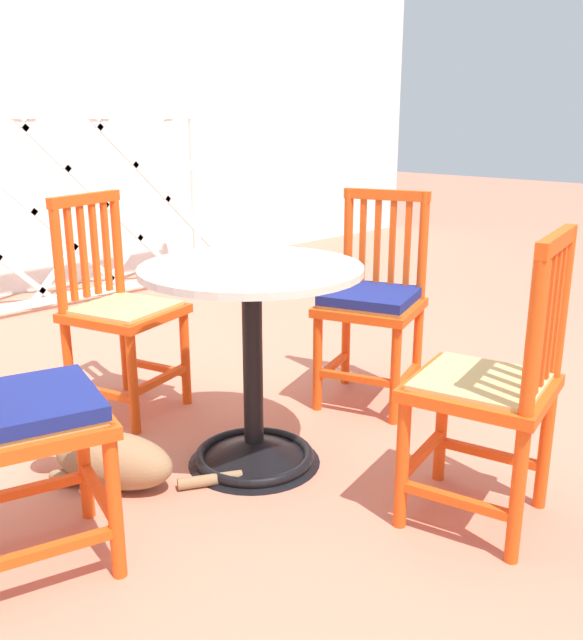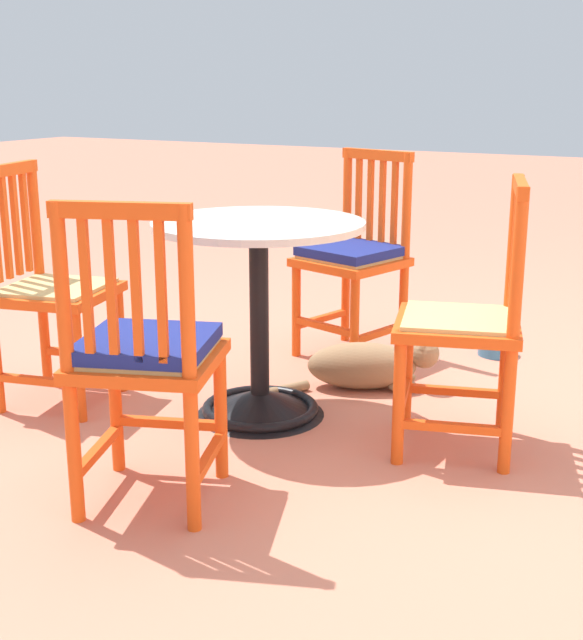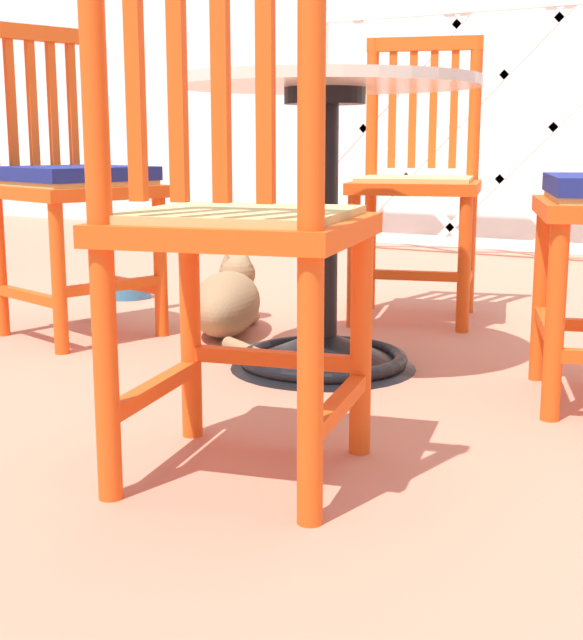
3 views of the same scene
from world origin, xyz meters
name	(u,v)px [view 2 (image 2 of 3)]	position (x,y,z in m)	size (l,w,h in m)	color
ground_plane	(253,413)	(0.00, 0.00, 0.00)	(24.00, 24.00, 0.00)	#C6755B
cafe_table	(259,342)	(0.00, 0.03, 0.28)	(0.76, 0.76, 0.73)	black
orange_chair_at_corner	(354,258)	(-0.84, 0.03, 0.45)	(0.49, 0.49, 0.91)	#E04C14
orange_chair_near_fence	(49,292)	(0.25, -0.74, 0.43)	(0.48, 0.48, 0.91)	#E04C14
orange_chair_tucked_in	(145,358)	(0.75, 0.10, 0.45)	(0.51, 0.51, 0.91)	#E04C14
orange_chair_facing_out	(466,325)	(-0.06, 0.78, 0.43)	(0.50, 0.50, 0.91)	#E04C14
tabby_cat	(371,366)	(-0.46, 0.28, 0.10)	(0.52, 0.60, 0.23)	#8E704C
pet_water_bowl	(497,350)	(-1.14, 0.61, 0.03)	(0.17, 0.17, 0.05)	teal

